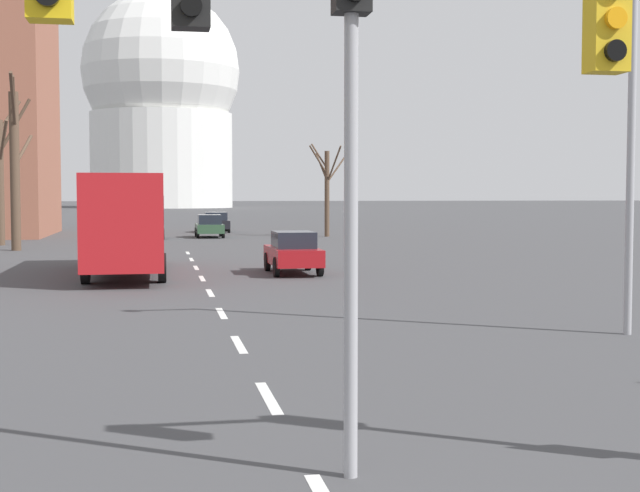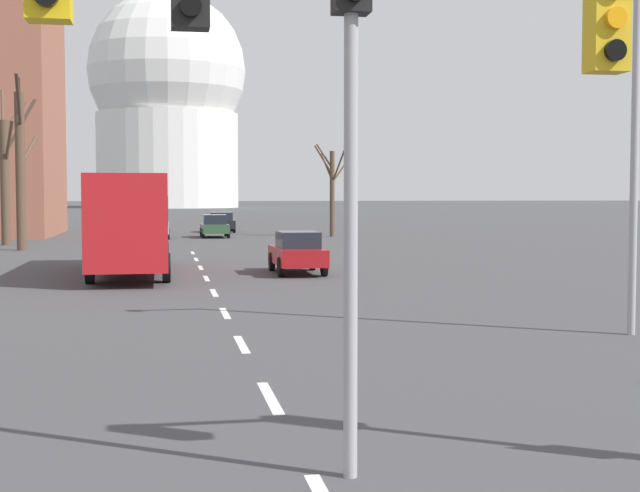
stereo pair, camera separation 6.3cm
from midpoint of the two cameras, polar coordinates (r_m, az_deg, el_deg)
The scene contains 19 objects.
lane_stripe_1 at distance 12.64m, azimuth -3.08°, elevation -9.65°, with size 0.16×2.00×0.01m, color silver.
lane_stripe_2 at distance 17.03m, azimuth -4.94°, elevation -6.28°, with size 0.16×2.00×0.01m, color silver.
lane_stripe_3 at distance 21.46m, azimuth -6.02°, elevation -4.29°, with size 0.16×2.00×0.01m, color silver.
lane_stripe_4 at distance 25.92m, azimuth -6.73°, elevation -2.99°, with size 0.16×2.00×0.01m, color silver.
lane_stripe_5 at distance 30.39m, azimuth -7.23°, elevation -2.07°, with size 0.16×2.00×0.01m, color silver.
lane_stripe_6 at distance 34.87m, azimuth -7.60°, elevation -1.38°, with size 0.16×2.00×0.01m, color silver.
lane_stripe_7 at distance 39.35m, azimuth -7.88°, elevation -0.85°, with size 0.16×2.00×0.01m, color silver.
lane_stripe_8 at distance 43.84m, azimuth -8.11°, elevation -0.43°, with size 0.16×2.00×0.01m, color silver.
traffic_signal_centre_tall at distance 8.82m, azimuth -1.17°, elevation 12.77°, with size 1.92×0.34×5.66m.
street_lamp_right at distance 19.03m, azimuth 18.85°, elevation 11.05°, with size 1.93×0.36×9.04m.
sedan_near_left at distance 59.52m, azimuth -6.73°, elevation 1.28°, with size 1.82×3.85×1.52m.
sedan_near_right at distance 58.14m, azimuth -10.52°, elevation 1.31°, with size 1.89×3.94×1.73m.
sedan_mid_centre at distance 67.67m, azimuth -6.33°, elevation 1.53°, with size 1.97×4.17×1.52m.
sedan_far_left at distance 31.97m, azimuth -1.41°, elevation -0.38°, with size 1.71×4.04×1.52m.
city_bus at distance 32.31m, azimuth -11.94°, elevation 1.84°, with size 2.66×10.80×3.48m.
bare_tree_left_near at distance 47.69m, azimuth -18.58°, elevation 4.94°, with size 0.90×5.02×8.70m.
bare_tree_right_near at distance 60.31m, azimuth 0.82°, elevation 3.77°, with size 3.17×2.77×6.32m.
bare_tree_left_far at distance 53.02m, azimuth -19.41°, elevation 4.46°, with size 2.30×3.88×8.95m.
capitol_dome at distance 201.04m, azimuth -9.73°, elevation 9.20°, with size 34.40×34.40×48.60m.
Camera 2 is at (-1.46, -2.76, 2.83)m, focal length 50.00 mm.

